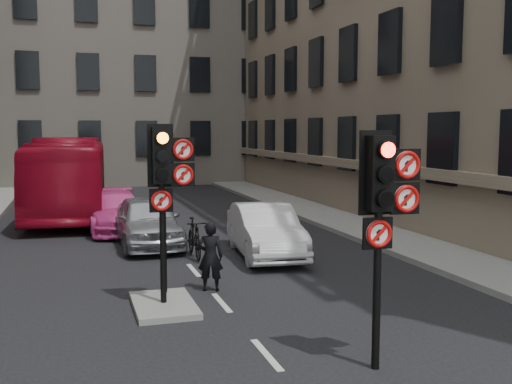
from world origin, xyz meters
TOP-DOWN VIEW (x-y plane):
  - pavement_right at (7.20, 12.00)m, footprint 3.00×50.00m
  - centre_island at (-1.20, 5.00)m, footprint 1.20×2.00m
  - building_far at (0.00, 38.00)m, footprint 30.00×14.00m
  - signal_near at (1.49, 0.99)m, footprint 0.91×0.40m
  - signal_far at (-1.11, 4.99)m, footprint 0.91×0.40m
  - car_silver at (-0.73, 11.62)m, footprint 1.92×4.56m
  - car_white at (2.29, 9.14)m, footprint 1.98×4.58m
  - car_pink at (-1.46, 14.73)m, footprint 2.03×4.78m
  - bus_red at (-3.02, 19.46)m, footprint 3.38×11.76m
  - motorcycle at (0.33, 9.53)m, footprint 0.55×1.85m
  - motorcyclist at (-0.01, 6.00)m, footprint 0.65×0.53m
  - info_sign at (-1.04, 5.73)m, footprint 0.36×0.16m

SIDE VIEW (x-z plane):
  - centre_island at x=-1.20m, z-range 0.00..0.12m
  - pavement_right at x=7.20m, z-range 0.00..0.16m
  - motorcycle at x=0.33m, z-range 0.00..1.10m
  - car_pink at x=-1.46m, z-range 0.00..1.38m
  - car_white at x=2.29m, z-range 0.00..1.46m
  - car_silver at x=-0.73m, z-range 0.00..1.54m
  - motorcyclist at x=-0.01m, z-range 0.00..1.56m
  - info_sign at x=-1.04m, z-range 0.43..2.57m
  - bus_red at x=-3.02m, z-range 0.00..3.24m
  - signal_near at x=1.49m, z-range 0.79..4.37m
  - signal_far at x=-1.11m, z-range 0.91..4.49m
  - building_far at x=0.00m, z-range 0.00..20.00m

